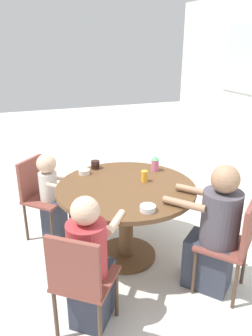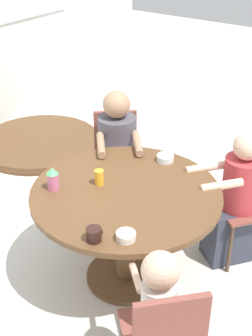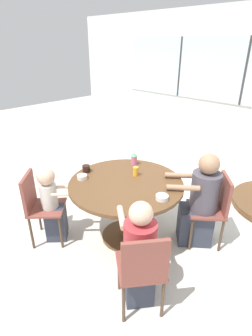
# 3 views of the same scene
# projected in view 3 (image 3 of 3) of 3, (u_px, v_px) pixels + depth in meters

# --- Properties ---
(ground_plane) EXTENTS (16.00, 16.00, 0.00)m
(ground_plane) POSITION_uv_depth(u_px,v_px,m) (126.00, 236.00, 3.31)
(ground_plane) COLOR beige
(wall_back_with_windows) EXTENTS (8.40, 0.08, 2.80)m
(wall_back_with_windows) POSITION_uv_depth(u_px,v_px,m) (242.00, 93.00, 4.54)
(wall_back_with_windows) COLOR silver
(wall_back_with_windows) RESTS_ON ground_plane
(dining_table) EXTENTS (1.31, 1.31, 0.78)m
(dining_table) POSITION_uv_depth(u_px,v_px,m) (126.00, 195.00, 3.05)
(dining_table) COLOR brown
(dining_table) RESTS_ON ground_plane
(chair_for_woman_green_shirt) EXTENTS (0.56, 0.56, 0.89)m
(chair_for_woman_green_shirt) POSITION_uv_depth(u_px,v_px,m) (143.00, 267.00, 2.17)
(chair_for_woman_green_shirt) COLOR brown
(chair_for_woman_green_shirt) RESTS_ON ground_plane
(chair_for_man_blue_shirt) EXTENTS (0.56, 0.56, 0.89)m
(chair_for_man_blue_shirt) POSITION_uv_depth(u_px,v_px,m) (215.00, 204.00, 3.01)
(chair_for_man_blue_shirt) COLOR brown
(chair_for_man_blue_shirt) RESTS_ON ground_plane
(chair_for_toddler) EXTENTS (0.57, 0.57, 0.89)m
(chair_for_toddler) POSITION_uv_depth(u_px,v_px,m) (38.00, 202.00, 3.05)
(chair_for_toddler) COLOR brown
(chair_for_toddler) RESTS_ON ground_plane
(person_woman_green_shirt) EXTENTS (0.58, 0.54, 1.08)m
(person_woman_green_shirt) POSITION_uv_depth(u_px,v_px,m) (139.00, 256.00, 2.33)
(person_woman_green_shirt) COLOR #333847
(person_woman_green_shirt) RESTS_ON ground_plane
(person_man_blue_shirt) EXTENTS (0.65, 0.62, 1.15)m
(person_man_blue_shirt) POSITION_uv_depth(u_px,v_px,m) (200.00, 204.00, 3.03)
(person_man_blue_shirt) COLOR #333847
(person_man_blue_shirt) RESTS_ON ground_plane
(person_toddler) EXTENTS (0.38, 0.39, 0.97)m
(person_toddler) POSITION_uv_depth(u_px,v_px,m) (52.00, 205.00, 3.08)
(person_toddler) COLOR #333847
(person_toddler) RESTS_ON ground_plane
(coffee_mug) EXTENTS (0.10, 0.09, 0.08)m
(coffee_mug) POSITION_uv_depth(u_px,v_px,m) (86.00, 169.00, 3.20)
(coffee_mug) COLOR black
(coffee_mug) RESTS_ON dining_table
(sippy_cup) EXTENTS (0.08, 0.08, 0.17)m
(sippy_cup) POSITION_uv_depth(u_px,v_px,m) (134.00, 158.00, 3.38)
(sippy_cup) COLOR #CC668C
(sippy_cup) RESTS_ON dining_table
(juice_glass) EXTENTS (0.06, 0.06, 0.11)m
(juice_glass) POSITION_uv_depth(u_px,v_px,m) (136.00, 171.00, 3.10)
(juice_glass) COLOR gold
(juice_glass) RESTS_ON dining_table
(bowl_white_shallow) EXTENTS (0.13, 0.13, 0.05)m
(bowl_white_shallow) POSITION_uv_depth(u_px,v_px,m) (162.00, 197.00, 2.64)
(bowl_white_shallow) COLOR silver
(bowl_white_shallow) RESTS_ON dining_table
(bowl_cereal) EXTENTS (0.12, 0.12, 0.05)m
(bowl_cereal) POSITION_uv_depth(u_px,v_px,m) (82.00, 177.00, 3.04)
(bowl_cereal) COLOR silver
(bowl_cereal) RESTS_ON dining_table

